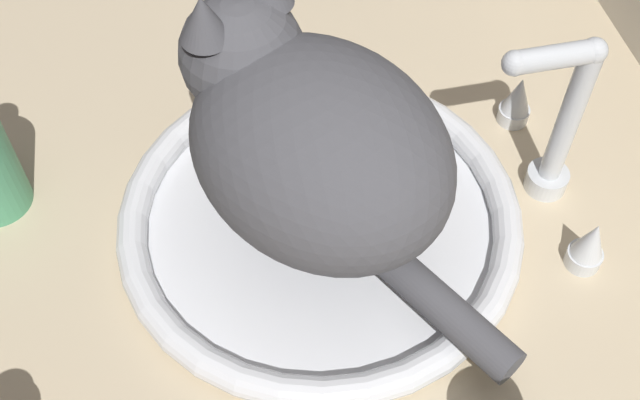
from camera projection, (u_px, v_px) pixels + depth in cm
name	position (u px, v px, depth cm)	size (l,w,h in cm)	color
countertop	(318.00, 193.00, 78.17)	(116.07, 75.76, 3.00)	#CCB793
sink_basin	(320.00, 218.00, 72.99)	(37.13, 37.13, 2.78)	white
faucet	(556.00, 138.00, 70.98)	(21.02, 9.70, 18.60)	silver
cat	(306.00, 135.00, 65.71)	(35.50, 29.24, 19.69)	#4C4C51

